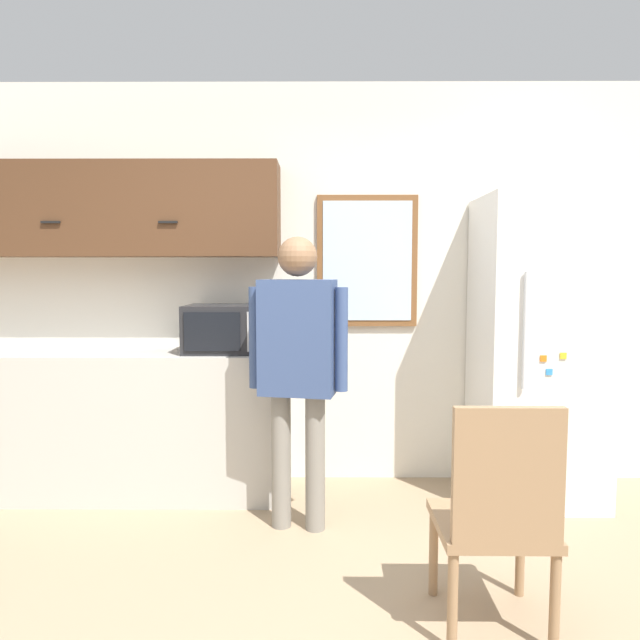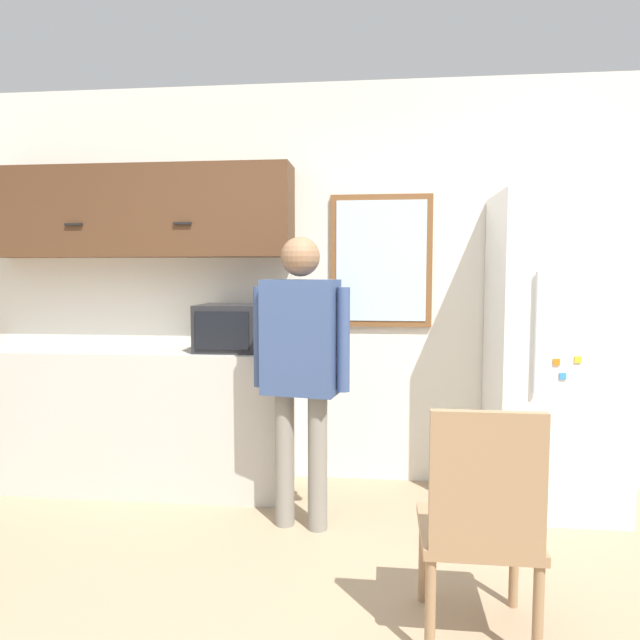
{
  "view_description": "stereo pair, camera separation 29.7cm",
  "coord_description": "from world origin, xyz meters",
  "px_view_note": "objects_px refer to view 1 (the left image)",
  "views": [
    {
      "loc": [
        0.18,
        -1.81,
        1.43
      ],
      "look_at": [
        0.17,
        1.15,
        1.19
      ],
      "focal_mm": 32.0,
      "sensor_mm": 36.0,
      "label": 1
    },
    {
      "loc": [
        0.48,
        -1.8,
        1.43
      ],
      "look_at": [
        0.17,
        1.15,
        1.19
      ],
      "focal_mm": 32.0,
      "sensor_mm": 36.0,
      "label": 2
    }
  ],
  "objects_px": {
    "chair": "(498,511)",
    "refrigerator": "(537,349)",
    "microwave": "(225,329)",
    "person": "(298,354)"
  },
  "relations": [
    {
      "from": "chair",
      "to": "refrigerator",
      "type": "bearing_deg",
      "value": -114.95
    },
    {
      "from": "refrigerator",
      "to": "chair",
      "type": "bearing_deg",
      "value": -115.32
    },
    {
      "from": "microwave",
      "to": "person",
      "type": "xyz_separation_m",
      "value": [
        0.49,
        -0.49,
        -0.09
      ]
    },
    {
      "from": "chair",
      "to": "microwave",
      "type": "bearing_deg",
      "value": -47.43
    },
    {
      "from": "person",
      "to": "chair",
      "type": "xyz_separation_m",
      "value": [
        0.82,
        -0.95,
        -0.48
      ]
    },
    {
      "from": "microwave",
      "to": "refrigerator",
      "type": "distance_m",
      "value": 1.98
    },
    {
      "from": "microwave",
      "to": "person",
      "type": "height_order",
      "value": "person"
    },
    {
      "from": "person",
      "to": "refrigerator",
      "type": "relative_size",
      "value": 0.85
    },
    {
      "from": "person",
      "to": "refrigerator",
      "type": "distance_m",
      "value": 1.56
    },
    {
      "from": "person",
      "to": "chair",
      "type": "height_order",
      "value": "person"
    }
  ]
}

